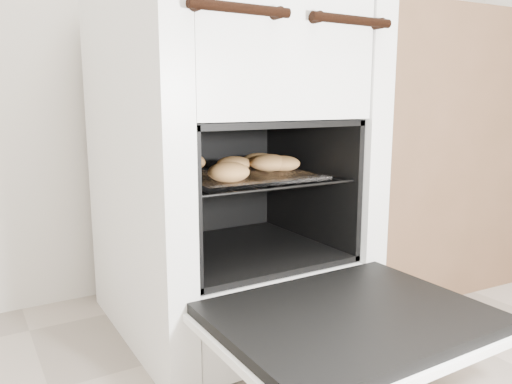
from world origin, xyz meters
TOP-DOWN VIEW (x-y plane):
  - stove at (-0.15, 1.16)m, footprint 0.61×0.68m
  - oven_door at (-0.15, 0.64)m, footprint 0.55×0.43m
  - oven_rack at (-0.15, 1.09)m, footprint 0.45×0.43m
  - foil_sheet at (-0.15, 1.07)m, footprint 0.35×0.31m
  - baked_rolls at (-0.14, 1.10)m, footprint 0.38×0.35m
  - counter at (0.70, 1.23)m, footprint 0.97×0.68m

SIDE VIEW (x-z plane):
  - oven_door at x=-0.15m, z-range 0.19..0.22m
  - oven_rack at x=-0.15m, z-range 0.43..0.44m
  - foil_sheet at x=-0.15m, z-range 0.44..0.45m
  - stove at x=-0.15m, z-range -0.01..0.93m
  - counter at x=0.70m, z-range 0.00..0.93m
  - baked_rolls at x=-0.14m, z-range 0.45..0.50m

